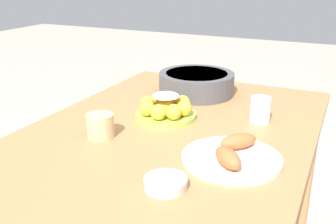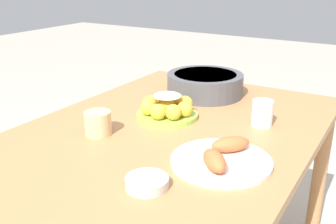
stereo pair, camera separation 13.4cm
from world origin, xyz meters
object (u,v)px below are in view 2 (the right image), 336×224
at_px(sauce_bowl, 147,182).
at_px(seafood_platter, 222,158).
at_px(serving_bowl, 205,84).
at_px(dining_table, 169,154).
at_px(cake_plate, 167,108).
at_px(cup_far, 98,123).
at_px(cup_near, 262,113).

bearing_deg(sauce_bowl, seafood_platter, -26.90).
xyz_separation_m(serving_bowl, seafood_platter, (-0.53, -0.31, -0.03)).
height_order(dining_table, sauce_bowl, sauce_bowl).
distance_m(dining_table, cake_plate, 0.17).
height_order(serving_bowl, seafood_platter, serving_bowl).
xyz_separation_m(dining_table, serving_bowl, (0.40, 0.06, 0.14)).
distance_m(sauce_bowl, cup_far, 0.37).
bearing_deg(cup_far, dining_table, -48.42).
bearing_deg(serving_bowl, cup_near, -123.35).
bearing_deg(dining_table, serving_bowl, 9.25).
distance_m(serving_bowl, sauce_bowl, 0.77).
bearing_deg(sauce_bowl, cup_near, -11.28).
bearing_deg(sauce_bowl, cup_far, 59.04).
distance_m(cup_near, cup_far, 0.55).
xyz_separation_m(cake_plate, sauce_bowl, (-0.43, -0.21, -0.02)).
relative_size(sauce_bowl, cup_far, 1.24).
bearing_deg(cup_near, seafood_platter, 179.74).
height_order(cup_near, cup_far, cup_near).
distance_m(cake_plate, serving_bowl, 0.31).
relative_size(serving_bowl, sauce_bowl, 2.94).
relative_size(seafood_platter, cup_near, 3.12).
relative_size(dining_table, seafood_platter, 4.69).
xyz_separation_m(seafood_platter, cup_far, (-0.02, 0.42, 0.02)).
bearing_deg(cup_far, serving_bowl, -10.99).
xyz_separation_m(dining_table, cup_near, (0.19, -0.25, 0.13)).
bearing_deg(sauce_bowl, serving_bowl, 15.81).
height_order(dining_table, serving_bowl, serving_bowl).
bearing_deg(cup_far, seafood_platter, -87.74).
distance_m(dining_table, serving_bowl, 0.43).
height_order(dining_table, cake_plate, cake_plate).
distance_m(seafood_platter, cup_far, 0.42).
height_order(dining_table, seafood_platter, seafood_platter).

